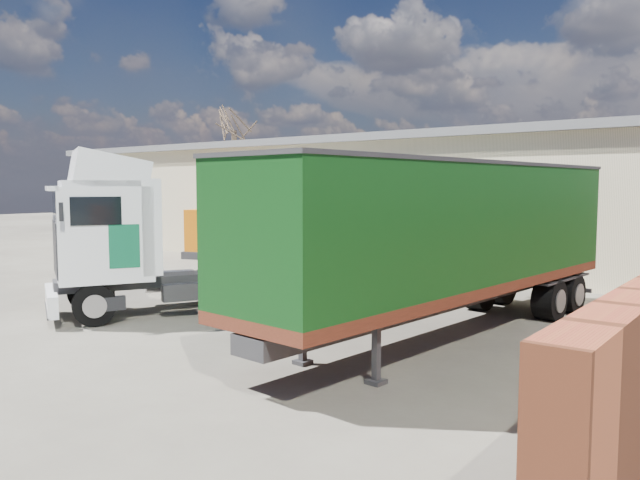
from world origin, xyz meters
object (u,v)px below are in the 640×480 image
Objects in this scene: bare_tree at (234,117)px; orange_skip at (227,237)px; tractor_unit at (136,246)px; panel_van at (299,246)px; box_trailer at (450,231)px.

orange_skip is (9.79, -10.20, -6.96)m from bare_tree.
panel_van is at bearing 132.50° from tractor_unit.
tractor_unit is 10.13m from panel_van.
tractor_unit is 7.92m from box_trailer.
tractor_unit is 0.56× the size of box_trailer.
bare_tree is 0.83× the size of box_trailer.
tractor_unit is 1.54× the size of panel_van.
tractor_unit is 1.58× the size of orange_skip.
box_trailer is at bearing -35.92° from bare_tree.
panel_van is at bearing 150.08° from box_trailer.
panel_van is 1.03× the size of orange_skip.
orange_skip is at bearing -46.17° from bare_tree.
tractor_unit is 12.56m from orange_skip.
orange_skip is at bearing 158.00° from box_trailer.
box_trailer reaches higher than panel_van.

